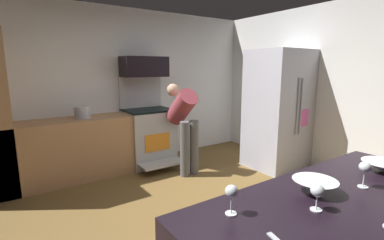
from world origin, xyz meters
TOP-DOWN VIEW (x-y plane):
  - ground_plane at (0.00, 0.00)m, footprint 5.20×4.80m
  - wall_back at (0.00, 2.34)m, footprint 5.20×0.12m
  - wall_right at (2.54, 0.00)m, footprint 0.12×4.80m
  - lower_cabinet_run at (-0.90, 1.98)m, footprint 2.40×0.60m
  - oven_range at (0.31, 1.97)m, footprint 0.76×0.95m
  - microwave at (0.31, 2.06)m, footprint 0.74×0.38m
  - refrigerator at (2.03, 0.68)m, footprint 0.90×0.79m
  - person_cook at (0.60, 1.30)m, footprint 0.31×0.67m
  - mixing_bowl_large at (0.54, -1.46)m, footprint 0.28×0.28m
  - mixing_bowl_small at (-0.19, -1.38)m, footprint 0.26×0.26m
  - wine_glass_mid at (0.13, -1.51)m, footprint 0.07×0.07m
  - wine_glass_far at (-0.37, -1.51)m, footprint 0.07×0.07m
  - wine_glass_extra at (-0.77, -1.29)m, footprint 0.07×0.07m
  - stock_pot at (-0.73, 1.98)m, footprint 0.23×0.23m

SIDE VIEW (x-z plane):
  - ground_plane at x=0.00m, z-range -0.02..0.00m
  - lower_cabinet_run at x=-0.90m, z-range 0.00..0.90m
  - oven_range at x=0.31m, z-range -0.23..1.25m
  - person_cook at x=0.60m, z-range 0.14..1.52m
  - mixing_bowl_large at x=0.54m, z-range 0.90..0.97m
  - mixing_bowl_small at x=-0.19m, z-range 0.90..0.98m
  - refrigerator at x=2.03m, z-range 0.00..1.91m
  - stock_pot at x=-0.73m, z-range 0.90..1.07m
  - wine_glass_far at x=-0.37m, z-range 0.93..1.07m
  - wine_glass_extra at x=-0.77m, z-range 0.94..1.09m
  - wine_glass_mid at x=0.13m, z-range 0.94..1.11m
  - wall_back at x=0.00m, z-range 0.00..2.60m
  - wall_right at x=2.54m, z-range 0.00..2.60m
  - microwave at x=0.31m, z-range 1.48..1.81m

